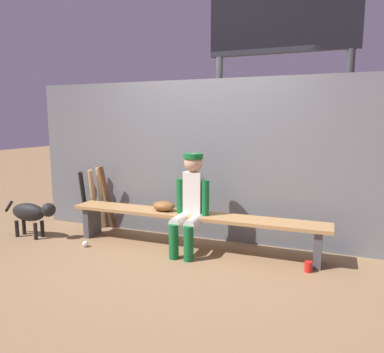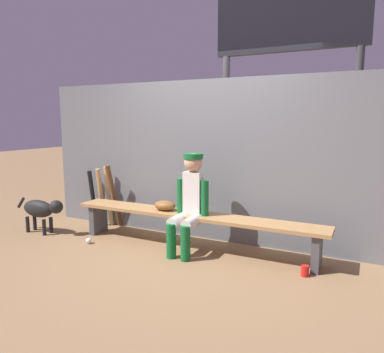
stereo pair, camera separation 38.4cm
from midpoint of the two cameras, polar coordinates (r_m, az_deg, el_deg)
name	(u,v)px [view 1 (the left image)]	position (r m, az deg, el deg)	size (l,w,h in m)	color
ground_plane	(192,248)	(4.53, -2.47, -11.19)	(30.00, 30.00, 0.00)	olive
chainlink_fence	(204,161)	(4.70, -0.39, 2.43)	(4.99, 0.03, 2.06)	slate
dugout_bench	(192,220)	(4.42, -2.50, -6.85)	(3.19, 0.36, 0.44)	#AD7F4C
player_seated	(190,200)	(4.25, -2.91, -3.68)	(0.41, 0.55, 1.16)	silver
baseball_glove	(164,206)	(4.54, -6.88, -4.62)	(0.28, 0.20, 0.12)	brown
bat_wood_dark	(107,198)	(5.35, -15.12, -3.22)	(0.06, 0.06, 0.94)	brown
bat_wood_natural	(101,198)	(5.47, -15.98, -3.22)	(0.06, 0.06, 0.88)	tan
bat_wood_tan	(93,199)	(5.46, -17.14, -3.43)	(0.06, 0.06, 0.86)	tan
bat_aluminum_black	(84,199)	(5.66, -18.42, -3.34)	(0.06, 0.06, 0.81)	black
baseball	(85,244)	(4.81, -18.57, -9.97)	(0.07, 0.07, 0.07)	white
cup_on_ground	(308,267)	(3.98, 15.05, -13.49)	(0.08, 0.08, 0.11)	red
cup_on_bench	(192,208)	(4.45, -2.44, -4.93)	(0.08, 0.08, 0.11)	#1E47AD
scoreboard	(286,54)	(5.19, 12.37, 18.16)	(2.22, 0.27, 3.44)	#3F3F42
dog	(32,213)	(5.37, -25.64, -5.15)	(0.84, 0.20, 0.49)	black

